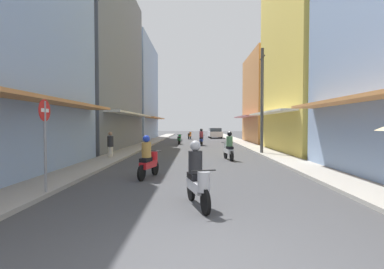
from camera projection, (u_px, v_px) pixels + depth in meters
ground_plane at (196, 146)px, 26.72m from camera, size 118.07×118.07×0.00m
sidewalk_left at (143, 145)px, 26.77m from camera, size 1.65×61.67×0.12m
sidewalk_right at (249, 145)px, 26.67m from camera, size 1.65×61.67×0.12m
building_left_mid at (90, 64)px, 23.78m from camera, size 7.05×13.83×13.76m
building_left_far at (129, 91)px, 37.84m from camera, size 7.05×12.38×12.50m
building_right_mid at (320, 44)px, 20.47m from camera, size 7.05×10.15×15.31m
building_right_far at (278, 99)px, 30.88m from camera, size 7.05×8.99×9.35m
motorbike_orange at (190, 135)px, 38.74m from camera, size 0.59×1.80×0.96m
motorbike_silver at (197, 177)px, 6.94m from camera, size 0.68×1.77×1.58m
motorbike_white at (229, 147)px, 16.03m from camera, size 0.58×1.80×1.58m
motorbike_green at (179, 139)px, 28.95m from camera, size 0.55×1.81×0.96m
motorbike_blue at (201, 138)px, 27.12m from camera, size 0.55×1.81×1.58m
motorbike_red at (148, 159)px, 10.65m from camera, size 0.66×1.77×1.58m
parked_car at (215, 133)px, 41.65m from camera, size 1.94×4.17×1.45m
pedestrian_crossing at (110, 146)px, 16.41m from camera, size 0.34×0.34×1.56m
utility_pole at (262, 100)px, 18.96m from camera, size 0.20×1.20×6.90m
street_sign_no_entry at (45, 134)px, 7.94m from camera, size 0.07×0.60×2.65m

